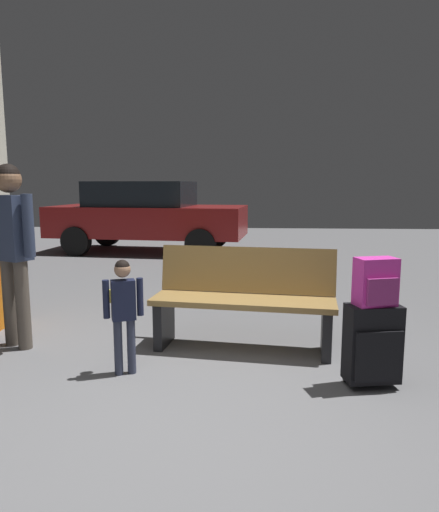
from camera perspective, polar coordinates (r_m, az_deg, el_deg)
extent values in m
cube|color=slate|center=(6.79, -0.58, -4.03)|extent=(18.00, 18.00, 0.10)
cube|color=#9E7A42|center=(4.10, 2.86, -5.55)|extent=(1.64, 0.65, 0.05)
cube|color=#9E7A42|center=(4.29, 3.35, -1.70)|extent=(1.60, 0.32, 0.42)
cube|color=black|center=(4.32, -6.76, -8.06)|extent=(0.13, 0.41, 0.41)
cube|color=black|center=(4.13, 12.90, -9.02)|extent=(0.13, 0.41, 0.41)
cube|color=black|center=(3.58, 18.14, -10.06)|extent=(0.41, 0.26, 0.56)
cube|color=black|center=(3.51, 18.86, -11.55)|extent=(0.34, 0.08, 0.36)
cube|color=#A5A5AA|center=(3.58, 17.82, -5.59)|extent=(0.14, 0.05, 0.02)
cylinder|color=black|center=(3.70, 15.03, -14.30)|extent=(0.03, 0.05, 0.04)
cylinder|color=black|center=(3.82, 19.64, -13.75)|extent=(0.03, 0.05, 0.04)
cube|color=#D833A5|center=(3.47, 18.49, -2.99)|extent=(0.31, 0.23, 0.34)
cube|color=#8E2B70|center=(3.40, 19.27, -4.14)|extent=(0.23, 0.09, 0.19)
cylinder|color=black|center=(3.44, 18.62, -0.41)|extent=(0.06, 0.04, 0.02)
cylinder|color=#33384C|center=(3.73, -10.70, -10.75)|extent=(0.06, 0.06, 0.43)
cylinder|color=#33384C|center=(3.72, -12.25, -10.85)|extent=(0.06, 0.06, 0.43)
cube|color=#191E38|center=(3.62, -11.65, -5.27)|extent=(0.20, 0.16, 0.31)
cylinder|color=#191E38|center=(3.63, -9.67, -4.92)|extent=(0.05, 0.05, 0.29)
cylinder|color=#191E38|center=(3.61, -13.66, -5.14)|extent=(0.05, 0.05, 0.29)
sphere|color=#A87A5B|center=(3.57, -11.77, -1.61)|extent=(0.12, 0.12, 0.12)
sphere|color=black|center=(3.57, -11.77, -1.34)|extent=(0.11, 0.11, 0.11)
cylinder|color=#E5D84C|center=(3.70, -12.79, -4.76)|extent=(0.06, 0.06, 0.10)
cylinder|color=red|center=(3.68, -12.83, -3.63)|extent=(0.01, 0.01, 0.06)
cylinder|color=brown|center=(4.49, -22.85, -5.54)|extent=(0.12, 0.12, 0.80)
cylinder|color=brown|center=(4.64, -24.19, -5.18)|extent=(0.12, 0.12, 0.80)
cube|color=#2D3851|center=(4.45, -24.06, 3.16)|extent=(0.38, 0.32, 0.56)
cylinder|color=#2D3851|center=(4.26, -22.29, 3.43)|extent=(0.09, 0.09, 0.54)
sphere|color=brown|center=(4.44, -24.39, 8.49)|extent=(0.23, 0.23, 0.23)
sphere|color=black|center=(4.44, -24.42, 8.89)|extent=(0.21, 0.21, 0.21)
cube|color=maroon|center=(10.21, -8.61, 4.26)|extent=(4.26, 2.13, 0.64)
cube|color=black|center=(10.23, -9.49, 7.50)|extent=(2.25, 1.76, 0.52)
cylinder|color=black|center=(10.70, -0.58, 2.57)|extent=(0.62, 0.26, 0.60)
cylinder|color=black|center=(9.14, -2.34, 1.50)|extent=(0.62, 0.26, 0.60)
cylinder|color=black|center=(11.45, -13.52, 2.73)|extent=(0.62, 0.26, 0.60)
cylinder|color=black|center=(10.00, -17.09, 1.75)|extent=(0.62, 0.26, 0.60)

